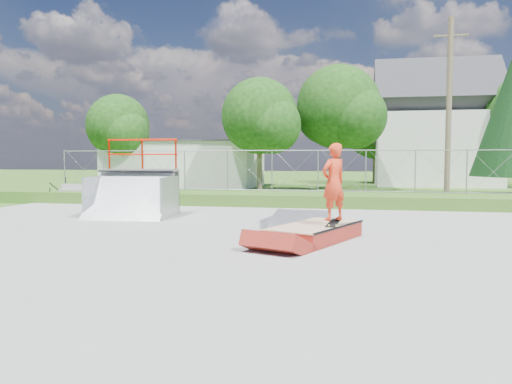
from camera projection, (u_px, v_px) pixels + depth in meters
ground at (197, 243)px, 11.56m from camera, size 120.00×120.00×0.00m
concrete_pad at (197, 242)px, 11.56m from camera, size 20.00×16.00×0.04m
grass_berm at (268, 199)px, 20.83m from camera, size 24.00×3.00×0.50m
grind_box at (315, 233)px, 11.77m from camera, size 2.22×2.98×0.40m
quarter_pipe at (131, 178)px, 16.25m from camera, size 2.73×2.35×2.61m
flat_bank_ramp at (296, 223)px, 13.27m from camera, size 1.78×1.87×0.48m
skateboard at (333, 223)px, 11.65m from camera, size 0.36×0.82×0.13m
skater at (334, 185)px, 11.59m from camera, size 0.77×0.77×1.80m
concrete_stairs at (73, 194)px, 21.70m from camera, size 1.50×1.60×0.80m
chain_link_fence at (272, 171)px, 21.73m from camera, size 20.00×0.06×1.80m
utility_building_flat at (186, 164)px, 34.54m from camera, size 10.00×6.00×3.00m
gable_house at (435, 131)px, 34.96m from camera, size 8.40×6.08×8.94m
utility_pole at (449, 111)px, 21.55m from camera, size 0.24×0.24×8.00m
tree_left_near at (263, 119)px, 29.05m from camera, size 4.76×4.48×6.65m
tree_center at (343, 110)px, 30.05m from camera, size 5.44×5.12×7.60m
tree_left_far at (120, 128)px, 33.00m from camera, size 4.42×4.16×6.18m
tree_back_mid at (378, 135)px, 37.53m from camera, size 4.08×3.84×5.70m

